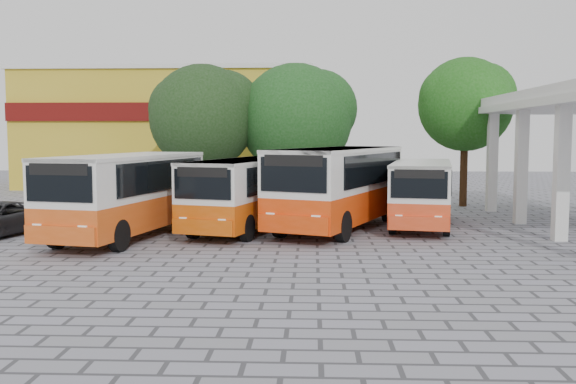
{
  "coord_description": "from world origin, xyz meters",
  "views": [
    {
      "loc": [
        -0.76,
        -20.72,
        3.68
      ],
      "look_at": [
        -1.73,
        3.81,
        1.5
      ],
      "focal_mm": 40.0,
      "sensor_mm": 36.0,
      "label": 1
    }
  ],
  "objects_px": {
    "bus_far_left": "(128,190)",
    "bus_centre_left": "(246,189)",
    "bus_centre_right": "(339,182)",
    "bus_far_right": "(422,189)"
  },
  "relations": [
    {
      "from": "bus_far_left",
      "to": "bus_far_right",
      "type": "xyz_separation_m",
      "value": [
        11.02,
        3.19,
        -0.21
      ]
    },
    {
      "from": "bus_far_left",
      "to": "bus_centre_right",
      "type": "height_order",
      "value": "bus_centre_right"
    },
    {
      "from": "bus_centre_right",
      "to": "bus_far_right",
      "type": "height_order",
      "value": "bus_centre_right"
    },
    {
      "from": "bus_centre_left",
      "to": "bus_centre_right",
      "type": "bearing_deg",
      "value": 23.36
    },
    {
      "from": "bus_centre_right",
      "to": "bus_far_right",
      "type": "xyz_separation_m",
      "value": [
        3.35,
        0.85,
        -0.33
      ]
    },
    {
      "from": "bus_centre_right",
      "to": "bus_far_right",
      "type": "distance_m",
      "value": 3.47
    },
    {
      "from": "bus_far_left",
      "to": "bus_centre_right",
      "type": "bearing_deg",
      "value": 29.09
    },
    {
      "from": "bus_far_left",
      "to": "bus_centre_left",
      "type": "relative_size",
      "value": 1.07
    },
    {
      "from": "bus_centre_left",
      "to": "bus_far_right",
      "type": "xyz_separation_m",
      "value": [
        6.95,
        1.3,
        -0.08
      ]
    },
    {
      "from": "bus_far_left",
      "to": "bus_centre_left",
      "type": "bearing_deg",
      "value": 36.98
    }
  ]
}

